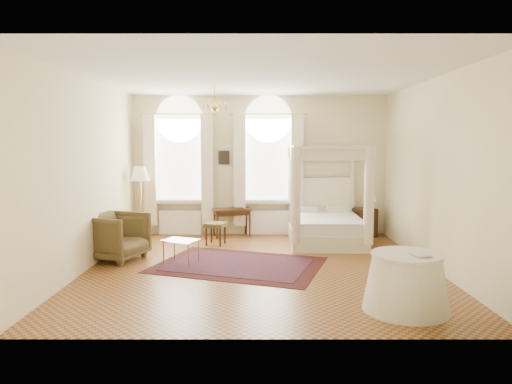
# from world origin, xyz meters

# --- Properties ---
(ground) EXTENTS (6.00, 6.00, 0.00)m
(ground) POSITION_xyz_m (0.00, 0.00, 0.00)
(ground) COLOR #925C2A
(ground) RESTS_ON ground
(room_walls) EXTENTS (6.00, 6.00, 6.00)m
(room_walls) POSITION_xyz_m (0.00, 0.00, 1.98)
(room_walls) COLOR beige
(room_walls) RESTS_ON ground
(window_left) EXTENTS (1.62, 0.27, 3.29)m
(window_left) POSITION_xyz_m (-1.90, 2.87, 1.49)
(window_left) COLOR silver
(window_left) RESTS_ON room_walls
(window_right) EXTENTS (1.62, 0.27, 3.29)m
(window_right) POSITION_xyz_m (0.20, 2.87, 1.49)
(window_right) COLOR silver
(window_right) RESTS_ON room_walls
(chandelier) EXTENTS (0.51, 0.45, 0.50)m
(chandelier) POSITION_xyz_m (-0.90, 1.20, 2.91)
(chandelier) COLOR gold
(chandelier) RESTS_ON room_walls
(wall_pictures) EXTENTS (2.54, 0.03, 0.39)m
(wall_pictures) POSITION_xyz_m (0.09, 2.97, 1.89)
(wall_pictures) COLOR black
(wall_pictures) RESTS_ON room_walls
(canopy_bed) EXTENTS (1.66, 2.02, 2.13)m
(canopy_bed) POSITION_xyz_m (1.44, 1.93, 0.48)
(canopy_bed) COLOR beige
(canopy_bed) RESTS_ON ground
(nightstand) EXTENTS (0.58, 0.55, 0.67)m
(nightstand) POSITION_xyz_m (2.46, 2.70, 0.33)
(nightstand) COLOR #371E0F
(nightstand) RESTS_ON ground
(nightstand_lamp) EXTENTS (0.26, 0.26, 0.38)m
(nightstand_lamp) POSITION_xyz_m (2.57, 2.59, 0.92)
(nightstand_lamp) COLOR gold
(nightstand_lamp) RESTS_ON nightstand
(writing_desk) EXTENTS (0.98, 0.70, 0.66)m
(writing_desk) POSITION_xyz_m (-0.66, 2.70, 0.57)
(writing_desk) COLOR #371E0F
(writing_desk) RESTS_ON ground
(laptop) EXTENTS (0.30, 0.20, 0.02)m
(laptop) POSITION_xyz_m (-0.53, 2.74, 0.67)
(laptop) COLOR black
(laptop) RESTS_ON writing_desk
(stool) EXTENTS (0.51, 0.51, 0.48)m
(stool) POSITION_xyz_m (-0.96, 1.81, 0.40)
(stool) COLOR #4E4621
(stool) RESTS_ON ground
(armchair) EXTENTS (1.24, 1.22, 0.89)m
(armchair) POSITION_xyz_m (-2.70, 0.51, 0.44)
(armchair) COLOR #493A1F
(armchair) RESTS_ON ground
(coffee_table) EXTENTS (0.74, 0.64, 0.42)m
(coffee_table) POSITION_xyz_m (-1.46, 0.32, 0.38)
(coffee_table) COLOR silver
(coffee_table) RESTS_ON ground
(floor_lamp) EXTENTS (0.43, 0.43, 1.66)m
(floor_lamp) POSITION_xyz_m (-2.70, 2.36, 1.41)
(floor_lamp) COLOR gold
(floor_lamp) RESTS_ON ground
(oriental_rug) EXTENTS (3.36, 2.85, 0.01)m
(oriental_rug) POSITION_xyz_m (-0.39, 0.13, 0.01)
(oriental_rug) COLOR #451410
(oriental_rug) RESTS_ON ground
(side_table) EXTENTS (1.11, 1.11, 0.75)m
(side_table) POSITION_xyz_m (1.87, -2.10, 0.37)
(side_table) COLOR silver
(side_table) RESTS_ON ground
(book) EXTENTS (0.25, 0.30, 0.03)m
(book) POSITION_xyz_m (1.90, -2.24, 0.77)
(book) COLOR black
(book) RESTS_ON side_table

